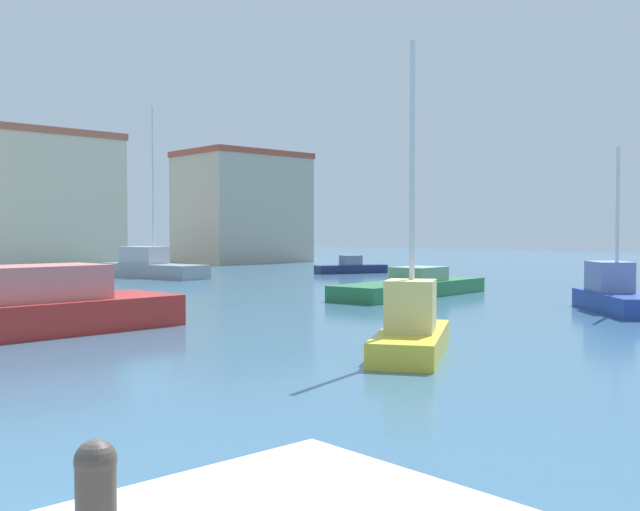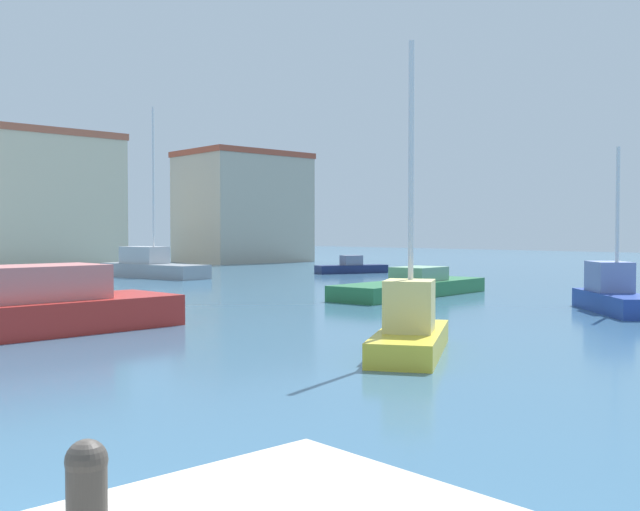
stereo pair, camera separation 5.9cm
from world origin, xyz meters
TOP-DOWN VIEW (x-y plane):
  - water at (15.00, 20.00)m, footprint 160.00×160.00m
  - mooring_bollard at (-0.05, -1.37)m, footprint 0.24×0.24m
  - sailboat_yellow_mid_harbor at (10.50, 5.33)m, footprint 4.36×3.54m
  - sailboat_grey_inner_mooring at (20.26, 34.08)m, footprint 3.40×7.96m
  - motorboat_navy_distant_east at (32.20, 29.00)m, footprint 4.98×2.76m
  - motorboat_green_outer_mooring at (21.94, 15.01)m, footprint 8.90×3.44m
  - motorboat_red_far_left at (5.35, 14.36)m, footprint 8.77×3.33m
  - sailboat_blue_near_pier at (22.26, 6.34)m, footprint 4.31×4.45m
  - warehouse_block at (19.90, 49.67)m, footprint 9.97×8.31m
  - yacht_club at (37.98, 48.89)m, footprint 10.67×8.10m

SIDE VIEW (x-z plane):
  - water at x=15.00m, z-range 0.00..0.00m
  - motorboat_navy_distant_east at x=32.20m, z-range -0.20..0.98m
  - motorboat_green_outer_mooring at x=21.94m, z-range -0.21..1.02m
  - sailboat_yellow_mid_harbor at x=10.50m, z-range -2.88..4.02m
  - sailboat_blue_near_pier at x=22.26m, z-range -2.17..3.40m
  - motorboat_red_far_left at x=5.35m, z-range -0.26..1.55m
  - sailboat_grey_inner_mooring at x=20.26m, z-range -4.41..5.78m
  - mooring_bollard at x=-0.05m, z-range 1.00..1.58m
  - yacht_club at x=37.98m, z-range 0.01..9.96m
  - warehouse_block at x=19.90m, z-range 0.01..10.16m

